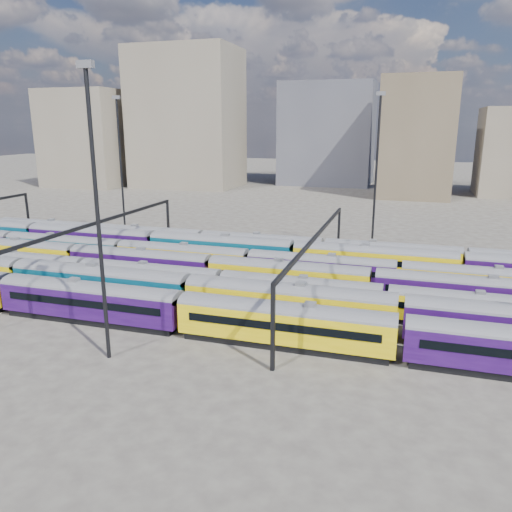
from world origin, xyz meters
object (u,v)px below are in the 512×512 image
(rake_1, at_px, (288,300))
(rake_2, at_px, (299,290))
(rake_0, at_px, (401,333))
(mast_2, at_px, (97,207))

(rake_1, bearing_deg, rake_2, 89.08)
(rake_0, xyz_separation_m, mast_2, (-25.48, -7.00, 11.21))
(rake_0, xyz_separation_m, rake_2, (-11.42, 10.00, -0.31))
(rake_0, bearing_deg, mast_2, -164.64)
(mast_2, bearing_deg, rake_1, 40.64)
(rake_1, height_order, mast_2, mast_2)
(rake_2, bearing_deg, mast_2, -129.60)
(rake_0, bearing_deg, rake_2, 138.80)
(rake_2, distance_m, mast_2, 24.89)
(rake_0, relative_size, mast_2, 5.00)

